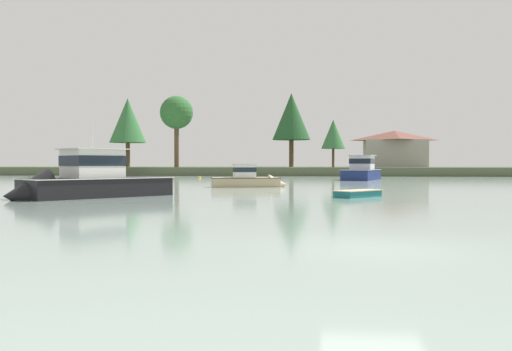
{
  "coord_description": "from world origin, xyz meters",
  "views": [
    {
      "loc": [
        -1.27,
        -13.35,
        2.06
      ],
      "look_at": [
        -7.56,
        39.57,
        0.91
      ],
      "focal_mm": 38.25,
      "sensor_mm": 36.0,
      "label": 1
    }
  ],
  "objects_px": {
    "cruiser_navy": "(363,174)",
    "dinghy_grey": "(39,178)",
    "cruiser_wood": "(90,177)",
    "dinghy_teal": "(358,195)",
    "cruiser_sand": "(252,182)",
    "mooring_buoy_yellow": "(200,178)",
    "cruiser_black": "(82,187)"
  },
  "relations": [
    {
      "from": "cruiser_navy",
      "to": "mooring_buoy_yellow",
      "type": "xyz_separation_m",
      "value": [
        -22.6,
        4.26,
        -0.62
      ]
    },
    {
      "from": "cruiser_wood",
      "to": "cruiser_sand",
      "type": "distance_m",
      "value": 17.49
    },
    {
      "from": "cruiser_navy",
      "to": "dinghy_teal",
      "type": "bearing_deg",
      "value": -94.85
    },
    {
      "from": "cruiser_black",
      "to": "mooring_buoy_yellow",
      "type": "xyz_separation_m",
      "value": [
        -2.67,
        44.43,
        -0.6
      ]
    },
    {
      "from": "dinghy_teal",
      "to": "mooring_buoy_yellow",
      "type": "distance_m",
      "value": 46.21
    },
    {
      "from": "dinghy_teal",
      "to": "mooring_buoy_yellow",
      "type": "bearing_deg",
      "value": 114.83
    },
    {
      "from": "cruiser_sand",
      "to": "dinghy_teal",
      "type": "distance_m",
      "value": 16.24
    },
    {
      "from": "cruiser_sand",
      "to": "cruiser_navy",
      "type": "bearing_deg",
      "value": 64.1
    },
    {
      "from": "cruiser_wood",
      "to": "dinghy_teal",
      "type": "xyz_separation_m",
      "value": [
        25.28,
        -18.26,
        -0.55
      ]
    },
    {
      "from": "cruiser_sand",
      "to": "dinghy_grey",
      "type": "relative_size",
      "value": 2.62
    },
    {
      "from": "cruiser_wood",
      "to": "mooring_buoy_yellow",
      "type": "height_order",
      "value": "cruiser_wood"
    },
    {
      "from": "cruiser_black",
      "to": "mooring_buoy_yellow",
      "type": "relative_size",
      "value": 23.35
    },
    {
      "from": "cruiser_sand",
      "to": "dinghy_teal",
      "type": "xyz_separation_m",
      "value": [
        8.33,
        -13.93,
        -0.29
      ]
    },
    {
      "from": "cruiser_navy",
      "to": "dinghy_teal",
      "type": "xyz_separation_m",
      "value": [
        -3.2,
        -37.68,
        -0.54
      ]
    },
    {
      "from": "cruiser_sand",
      "to": "dinghy_grey",
      "type": "bearing_deg",
      "value": 144.15
    },
    {
      "from": "mooring_buoy_yellow",
      "to": "dinghy_grey",
      "type": "bearing_deg",
      "value": -169.32
    },
    {
      "from": "cruiser_sand",
      "to": "mooring_buoy_yellow",
      "type": "distance_m",
      "value": 30.11
    },
    {
      "from": "cruiser_sand",
      "to": "cruiser_wood",
      "type": "bearing_deg",
      "value": 165.68
    },
    {
      "from": "cruiser_wood",
      "to": "dinghy_teal",
      "type": "relative_size",
      "value": 2.6
    },
    {
      "from": "cruiser_sand",
      "to": "cruiser_black",
      "type": "height_order",
      "value": "cruiser_black"
    },
    {
      "from": "dinghy_teal",
      "to": "cruiser_wood",
      "type": "bearing_deg",
      "value": 144.17
    },
    {
      "from": "cruiser_sand",
      "to": "cruiser_black",
      "type": "xyz_separation_m",
      "value": [
        -8.39,
        -16.42,
        0.22
      ]
    },
    {
      "from": "cruiser_black",
      "to": "mooring_buoy_yellow",
      "type": "distance_m",
      "value": 44.51
    },
    {
      "from": "cruiser_sand",
      "to": "mooring_buoy_yellow",
      "type": "xyz_separation_m",
      "value": [
        -11.07,
        28.0,
        -0.38
      ]
    },
    {
      "from": "cruiser_navy",
      "to": "dinghy_grey",
      "type": "height_order",
      "value": "cruiser_navy"
    },
    {
      "from": "cruiser_wood",
      "to": "dinghy_teal",
      "type": "distance_m",
      "value": 31.19
    },
    {
      "from": "dinghy_teal",
      "to": "cruiser_black",
      "type": "distance_m",
      "value": 16.92
    },
    {
      "from": "cruiser_navy",
      "to": "dinghy_teal",
      "type": "relative_size",
      "value": 3.25
    },
    {
      "from": "cruiser_navy",
      "to": "cruiser_wood",
      "type": "height_order",
      "value": "cruiser_navy"
    },
    {
      "from": "cruiser_sand",
      "to": "mooring_buoy_yellow",
      "type": "relative_size",
      "value": 16.56
    },
    {
      "from": "cruiser_sand",
      "to": "mooring_buoy_yellow",
      "type": "bearing_deg",
      "value": 111.56
    },
    {
      "from": "cruiser_wood",
      "to": "dinghy_teal",
      "type": "height_order",
      "value": "cruiser_wood"
    }
  ]
}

